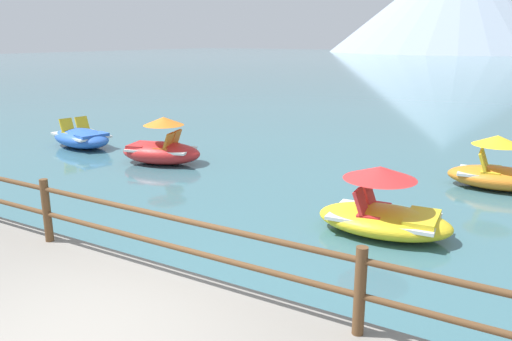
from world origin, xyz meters
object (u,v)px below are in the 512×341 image
(pedal_boat_3, at_px, (499,172))
(pedal_boat_4, at_px, (161,148))
(pedal_boat_1, at_px, (384,212))
(pedal_boat_0, at_px, (81,138))

(pedal_boat_3, height_order, pedal_boat_4, pedal_boat_4)
(pedal_boat_1, distance_m, pedal_boat_4, 6.98)
(pedal_boat_0, relative_size, pedal_boat_3, 1.19)
(pedal_boat_1, relative_size, pedal_boat_3, 1.06)
(pedal_boat_1, height_order, pedal_boat_4, pedal_boat_4)
(pedal_boat_0, xyz_separation_m, pedal_boat_1, (10.29, -2.32, 0.10))
(pedal_boat_4, bearing_deg, pedal_boat_0, 174.04)
(pedal_boat_1, bearing_deg, pedal_boat_4, 163.82)
(pedal_boat_1, relative_size, pedal_boat_4, 0.98)
(pedal_boat_0, bearing_deg, pedal_boat_4, -5.96)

